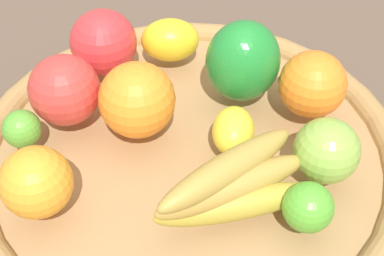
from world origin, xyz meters
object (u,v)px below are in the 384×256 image
(bell_pepper, at_px, (247,61))
(lime_1, at_px, (27,126))
(lemon_1, at_px, (174,40))
(lime_0, at_px, (313,207))
(banana_bunch, at_px, (236,187))
(orange_0, at_px, (316,84))
(apple_2, at_px, (107,43))
(lemon_0, at_px, (237,131))
(apple_1, at_px, (68,90))
(apple_0, at_px, (331,151))
(orange_2, at_px, (141,100))
(orange_1, at_px, (41,182))

(bell_pepper, bearing_deg, lime_1, -173.34)
(lemon_1, height_order, lime_1, lemon_1)
(lime_0, height_order, lime_1, lime_0)
(banana_bunch, relative_size, orange_0, 2.17)
(orange_0, bearing_deg, apple_2, -108.00)
(lime_0, height_order, apple_2, apple_2)
(lemon_0, distance_m, banana_bunch, 0.08)
(apple_1, distance_m, bell_pepper, 0.20)
(apple_1, height_order, lime_1, apple_1)
(lime_0, height_order, apple_0, apple_0)
(bell_pepper, bearing_deg, lime_0, -86.40)
(apple_0, bearing_deg, lemon_1, -141.48)
(orange_0, bearing_deg, lime_1, -81.66)
(lime_0, bearing_deg, apple_1, -121.76)
(orange_2, distance_m, apple_2, 0.11)
(apple_1, bearing_deg, lemon_1, 134.40)
(lime_0, bearing_deg, orange_0, 170.02)
(lemon_1, height_order, apple_1, apple_1)
(banana_bunch, xyz_separation_m, lime_1, (-0.09, -0.21, -0.01))
(apple_1, distance_m, lime_1, 0.06)
(bell_pepper, bearing_deg, orange_0, -30.86)
(lemon_0, height_order, apple_0, apple_0)
(orange_0, xyz_separation_m, apple_2, (-0.08, -0.24, 0.00))
(orange_2, xyz_separation_m, lemon_0, (0.03, 0.10, -0.02))
(orange_2, relative_size, orange_0, 1.10)
(apple_1, height_order, orange_0, apple_1)
(lemon_1, height_order, apple_2, apple_2)
(lemon_0, relative_size, lemon_1, 0.84)
(lime_0, bearing_deg, lime_1, -111.75)
(lemon_1, bearing_deg, orange_0, 57.59)
(orange_0, relative_size, bell_pepper, 0.77)
(orange_2, bearing_deg, lemon_1, 165.92)
(lime_0, distance_m, apple_1, 0.28)
(orange_2, relative_size, lemon_0, 1.36)
(lime_1, bearing_deg, bell_pepper, 107.26)
(apple_0, bearing_deg, apple_1, -108.08)
(lime_1, distance_m, bell_pepper, 0.25)
(banana_bunch, distance_m, orange_1, 0.18)
(apple_0, height_order, orange_1, orange_1)
(orange_1, bearing_deg, lemon_0, 112.86)
(banana_bunch, distance_m, apple_1, 0.22)
(banana_bunch, height_order, lime_0, banana_bunch)
(lime_0, relative_size, apple_2, 0.60)
(apple_1, bearing_deg, lemon_0, 75.26)
(banana_bunch, bearing_deg, orange_0, 145.06)
(orange_2, distance_m, orange_0, 0.19)
(lemon_1, xyz_separation_m, apple_2, (0.02, -0.08, 0.01))
(lemon_1, distance_m, apple_2, 0.08)
(lemon_1, xyz_separation_m, orange_0, (0.10, 0.16, 0.01))
(lemon_0, relative_size, banana_bunch, 0.37)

